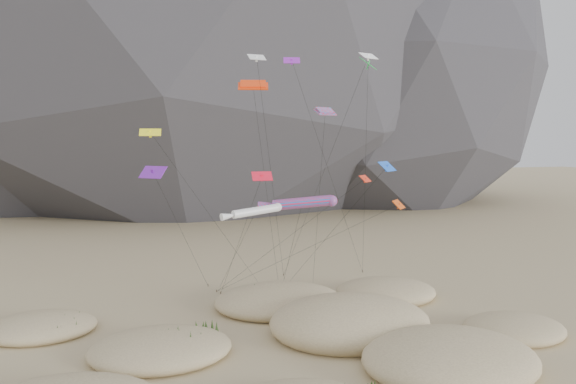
# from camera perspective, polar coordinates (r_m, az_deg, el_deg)

# --- Properties ---
(ground) EXTENTS (500.00, 500.00, 0.00)m
(ground) POSITION_cam_1_polar(r_m,az_deg,el_deg) (47.44, 3.99, -16.70)
(ground) COLOR #CCB789
(ground) RESTS_ON ground
(dunes) EXTENTS (51.48, 33.38, 4.55)m
(dunes) POSITION_cam_1_polar(r_m,az_deg,el_deg) (50.37, 1.72, -14.41)
(dunes) COLOR #CCB789
(dunes) RESTS_ON ground
(dune_grass) EXTENTS (40.91, 28.81, 1.47)m
(dune_grass) POSITION_cam_1_polar(r_m,az_deg,el_deg) (49.15, 0.44, -14.86)
(dune_grass) COLOR black
(dune_grass) RESTS_ON ground
(kite_stakes) EXTENTS (20.96, 6.38, 0.30)m
(kite_stakes) POSITION_cam_1_polar(r_m,az_deg,el_deg) (69.68, -1.18, -9.27)
(kite_stakes) COLOR #3F2D1E
(kite_stakes) RESTS_ON ground
(rainbow_tube_kite) EXTENTS (7.62, 11.91, 12.27)m
(rainbow_tube_kite) POSITION_cam_1_polar(r_m,az_deg,el_deg) (56.62, 1.17, -1.13)
(rainbow_tube_kite) COLOR #FF1A40
(rainbow_tube_kite) RESTS_ON ground
(white_tube_kite) EXTENTS (6.33, 16.22, 11.68)m
(white_tube_kite) POSITION_cam_1_polar(r_m,az_deg,el_deg) (52.83, -3.53, -2.00)
(white_tube_kite) COLOR silver
(white_tube_kite) RESTS_ON ground
(orange_parafoil) EXTENTS (7.38, 13.05, 23.73)m
(orange_parafoil) POSITION_cam_1_polar(r_m,az_deg,el_deg) (57.09, -3.54, 10.57)
(orange_parafoil) COLOR red
(orange_parafoil) RESTS_ON ground
(multi_parafoil) EXTENTS (3.09, 9.93, 21.14)m
(multi_parafoil) POSITION_cam_1_polar(r_m,az_deg,el_deg) (59.32, 3.79, 7.94)
(multi_parafoil) COLOR #FF1A38
(multi_parafoil) RESTS_ON ground
(delta_kites) EXTENTS (29.00, 23.37, 26.59)m
(delta_kites) POSITION_cam_1_polar(r_m,az_deg,el_deg) (55.40, 1.10, 6.04)
(delta_kites) COLOR white
(delta_kites) RESTS_ON ground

